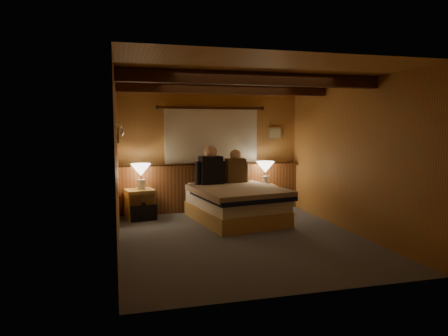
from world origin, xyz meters
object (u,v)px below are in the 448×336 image
object	(u,v)px
nightstand_right	(263,198)
lamp_left	(141,171)
person_right	(235,169)
person_left	(211,168)
lamp_right	(265,169)
nightstand_left	(140,204)
bed	(236,203)
duffel_bag	(142,212)

from	to	relation	value
nightstand_right	lamp_left	size ratio (longest dim) A/B	1.12
lamp_left	person_right	size ratio (longest dim) A/B	0.71
person_left	lamp_right	bearing A→B (deg)	-0.86
person_right	nightstand_left	bearing A→B (deg)	174.23
person_left	lamp_left	bearing A→B (deg)	164.83
nightstand_right	person_left	world-z (taller)	person_left
lamp_left	lamp_right	xyz separation A→B (m)	(2.42, -0.00, -0.01)
bed	nightstand_right	world-z (taller)	bed
lamp_right	person_right	distance (m)	0.63
bed	nightstand_left	size ratio (longest dim) A/B	3.59
person_left	nightstand_right	bearing A→B (deg)	1.03
person_left	person_right	bearing A→B (deg)	2.83
lamp_left	duffel_bag	bearing A→B (deg)	-87.63
nightstand_left	lamp_left	world-z (taller)	lamp_left
nightstand_left	nightstand_right	size ratio (longest dim) A/B	1.06
nightstand_right	lamp_left	xyz separation A→B (m)	(-2.39, -0.03, 0.61)
lamp_left	person_left	xyz separation A→B (m)	(1.27, -0.15, 0.04)
lamp_left	nightstand_right	bearing A→B (deg)	0.73
nightstand_right	person_right	size ratio (longest dim) A/B	0.80
lamp_right	duffel_bag	bearing A→B (deg)	-177.05
lamp_left	bed	bearing A→B (deg)	-21.67
bed	lamp_right	world-z (taller)	lamp_right
nightstand_right	person_right	world-z (taller)	person_right
person_left	duffel_bag	size ratio (longest dim) A/B	1.43
lamp_right	person_right	bearing A→B (deg)	-175.57
bed	lamp_right	bearing A→B (deg)	28.98
bed	person_right	xyz separation A→B (m)	(0.16, 0.59, 0.56)
nightstand_left	nightstand_right	world-z (taller)	nightstand_left
nightstand_right	person_left	distance (m)	1.30
nightstand_right	duffel_bag	world-z (taller)	nightstand_right
bed	duffel_bag	xyz separation A→B (m)	(-1.62, 0.52, -0.17)
person_left	person_right	xyz separation A→B (m)	(0.51, 0.10, -0.03)
bed	nightstand_right	xyz separation A→B (m)	(0.76, 0.68, -0.06)
nightstand_left	person_left	world-z (taller)	person_left
nightstand_left	nightstand_right	bearing A→B (deg)	-8.86
lamp_right	bed	bearing A→B (deg)	-141.02
nightstand_left	person_left	size ratio (longest dim) A/B	0.76
lamp_left	person_right	xyz separation A→B (m)	(1.79, -0.05, 0.01)
person_right	duffel_bag	size ratio (longest dim) A/B	1.28
nightstand_left	person_right	bearing A→B (deg)	-11.19
nightstand_left	lamp_left	xyz separation A→B (m)	(0.03, 0.00, 0.60)
bed	person_right	size ratio (longest dim) A/B	3.05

